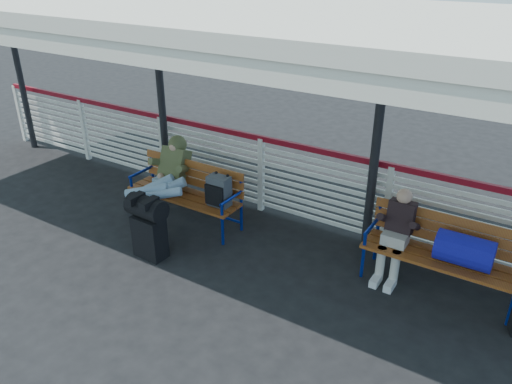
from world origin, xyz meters
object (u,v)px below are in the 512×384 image
Objects in this scene: bench_right at (455,249)px; companion_person at (396,234)px; luggage_stack at (148,225)px; bench_left at (196,188)px; traveler_man at (162,183)px.

bench_right is 0.69m from companion_person.
luggage_stack is 0.49× the size of bench_left.
luggage_stack is at bearing -63.30° from traveler_man.
bench_left is at bearing -174.59° from companion_person.
luggage_stack is 3.16m from companion_person.
bench_left is at bearing 92.96° from luggage_stack.
traveler_man is (-3.91, -0.62, 0.12)m from bench_right.
bench_left is at bearing 46.37° from traveler_man.
luggage_stack is at bearing -159.85° from bench_right.
traveler_man is at bearing -169.09° from companion_person.
traveler_man reaches higher than luggage_stack.
bench_left is 3.59m from bench_right.
companion_person is at bearing -179.89° from bench_right.
companion_person is (3.22, 0.62, -0.13)m from traveler_man.
traveler_man is (-0.35, 0.69, 0.24)m from luggage_stack.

